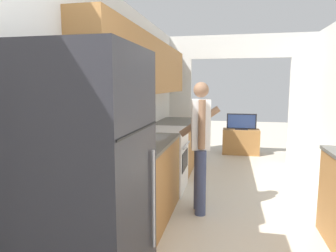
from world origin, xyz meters
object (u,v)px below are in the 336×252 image
object	(u,v)px
refrigerator	(86,188)
television	(241,122)
person	(200,144)
tv_cabinet	(241,142)
range_oven	(164,159)

from	to	relation	value
refrigerator	television	bearing A→B (deg)	77.45
person	tv_cabinet	xyz separation A→B (m)	(0.58, 3.31, -0.56)
refrigerator	person	size ratio (longest dim) A/B	1.12
person	television	bearing A→B (deg)	-21.14
tv_cabinet	television	world-z (taller)	television
tv_cabinet	person	bearing A→B (deg)	-99.95
range_oven	television	world-z (taller)	range_oven
range_oven	tv_cabinet	distance (m)	2.87
refrigerator	television	xyz separation A→B (m)	(1.13, 5.07, -0.15)
person	tv_cabinet	distance (m)	3.40
person	refrigerator	bearing A→B (deg)	152.00
television	refrigerator	bearing A→B (deg)	-102.55
range_oven	person	distance (m)	1.00
television	range_oven	bearing A→B (deg)	-114.75
range_oven	television	distance (m)	2.84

